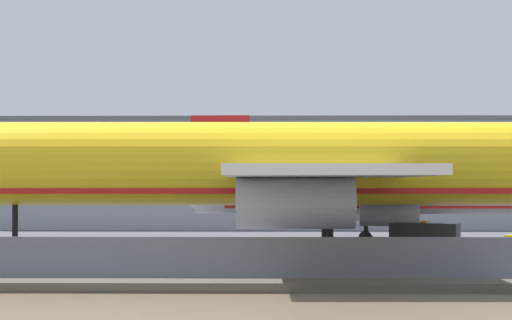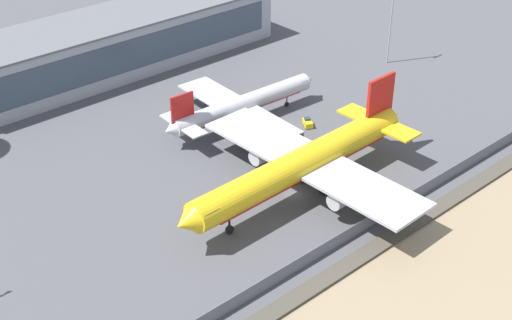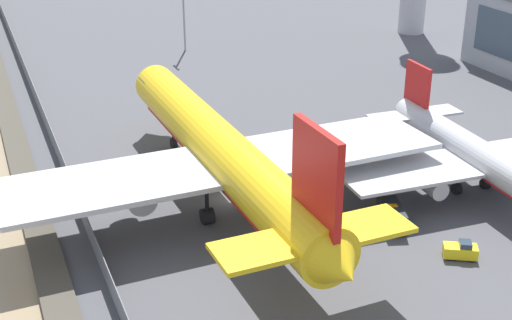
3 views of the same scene
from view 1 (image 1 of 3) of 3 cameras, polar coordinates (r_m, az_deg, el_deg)
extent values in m
plane|color=#4C4C51|center=(80.53, 0.43, -4.92)|extent=(500.00, 500.00, 0.00)
cube|color=#474238|center=(60.07, 0.13, -5.95)|extent=(320.00, 3.00, 0.50)
cube|color=slate|center=(64.49, 0.21, -4.74)|extent=(280.00, 0.08, 2.48)
cylinder|color=slate|center=(64.49, 0.21, -4.74)|extent=(0.10, 0.10, 2.48)
cylinder|color=yellow|center=(79.31, 0.91, -0.16)|extent=(48.81, 6.62, 5.43)
cube|color=red|center=(79.30, 0.91, -1.24)|extent=(41.48, 5.35, 0.98)
cube|color=#B7BABF|center=(67.71, 3.15, -0.56)|extent=(11.28, 23.63, 0.54)
cube|color=#B7BABF|center=(91.06, 2.31, -0.72)|extent=(11.28, 23.63, 0.54)
cylinder|color=#B7BABF|center=(69.52, 1.86, -2.03)|extent=(6.89, 3.15, 2.99)
cylinder|color=#B7BABF|center=(89.14, 1.42, -1.85)|extent=(6.89, 3.15, 2.99)
cylinder|color=black|center=(80.86, -11.27, -3.21)|extent=(0.38, 0.38, 3.18)
cylinder|color=black|center=(80.93, -11.28, -4.34)|extent=(1.54, 0.63, 1.52)
cylinder|color=black|center=(76.64, 3.50, -3.35)|extent=(0.43, 0.43, 3.18)
cylinder|color=black|center=(76.72, 3.50, -4.53)|extent=(1.78, 1.26, 1.75)
cylinder|color=black|center=(82.33, 3.25, -3.20)|extent=(0.43, 0.43, 3.18)
cylinder|color=black|center=(82.40, 3.25, -4.30)|extent=(1.78, 1.26, 1.75)
cylinder|color=silver|center=(107.41, 6.49, -1.54)|extent=(35.07, 5.26, 3.73)
cone|color=silver|center=(108.13, -3.35, -1.55)|extent=(2.57, 3.46, 3.35)
cube|color=#B21919|center=(107.42, 6.50, -2.09)|extent=(29.81, 4.29, 0.67)
cube|color=#B7BABF|center=(115.72, 5.44, -1.75)|extent=(8.42, 17.10, 0.37)
cube|color=#B7BABF|center=(98.96, 5.71, -1.84)|extent=(8.42, 17.10, 0.37)
cylinder|color=#B7BABF|center=(114.44, 5.98, -2.36)|extent=(4.98, 2.26, 2.05)
cylinder|color=#B7BABF|center=(100.36, 6.29, -2.53)|extent=(4.98, 2.26, 2.05)
cube|color=#B21919|center=(107.83, -1.70, 0.43)|extent=(5.26, 0.68, 6.33)
cube|color=silver|center=(110.84, -1.55, -1.39)|extent=(3.76, 6.30, 0.30)
cube|color=silver|center=(104.72, -1.86, -1.41)|extent=(3.76, 6.30, 0.30)
cylinder|color=black|center=(109.33, 5.17, -3.09)|extent=(0.30, 0.30, 2.18)
cylinder|color=black|center=(109.37, 5.17, -3.66)|extent=(1.24, 0.89, 1.20)
cylinder|color=black|center=(105.42, 5.22, -3.16)|extent=(0.30, 0.30, 2.18)
cylinder|color=black|center=(105.47, 5.22, -3.75)|extent=(1.24, 0.89, 1.20)
cylinder|color=black|center=(97.99, 11.78, -4.02)|extent=(0.54, 0.72, 0.70)
cube|color=#1E2328|center=(94.71, 7.95, -3.58)|extent=(5.59, 3.61, 2.07)
cube|color=#283847|center=(94.35, 9.03, -3.35)|extent=(1.71, 2.25, 0.83)
cube|color=orange|center=(94.67, 7.95, -2.90)|extent=(0.80, 1.15, 0.16)
cylinder|color=black|center=(95.36, 9.01, -4.07)|extent=(0.87, 0.47, 0.84)
cylinder|color=black|center=(93.53, 8.81, -4.13)|extent=(0.87, 0.47, 0.84)
cylinder|color=black|center=(95.98, 7.11, -4.06)|extent=(0.87, 0.47, 0.84)
cylinder|color=black|center=(94.17, 6.87, -4.11)|extent=(0.87, 0.47, 0.84)
cube|color=#9EA3AD|center=(149.91, 3.14, -0.75)|extent=(85.67, 19.90, 12.78)
cube|color=#3D4C5B|center=(139.89, 3.28, -0.46)|extent=(78.82, 0.16, 7.67)
cube|color=#5B5E63|center=(150.11, 3.14, 1.79)|extent=(86.27, 20.50, 0.50)
camera|label=2|loc=(103.16, -84.60, 40.93)|focal=50.00mm
camera|label=3|loc=(92.07, 50.56, 19.13)|focal=50.00mm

